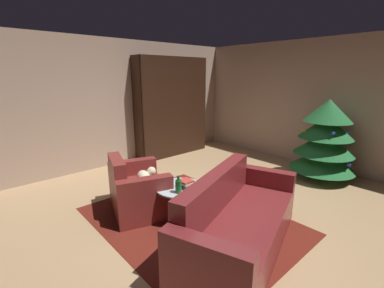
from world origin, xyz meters
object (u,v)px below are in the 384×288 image
couch_red (237,224)px  coffee_table (180,190)px  bookshelf_unit (176,106)px  bottle_on_table (178,186)px  book_stack_on_table (186,183)px  decorated_tree (325,140)px  armchair_red (137,191)px

couch_red → coffee_table: 0.93m
bookshelf_unit → bottle_on_table: (2.58, -2.04, -0.61)m
bookshelf_unit → book_stack_on_table: 3.19m
coffee_table → book_stack_on_table: size_ratio=3.06×
coffee_table → bottle_on_table: bottle_on_table is taller
bookshelf_unit → coffee_table: (2.46, -1.91, -0.74)m
bookshelf_unit → decorated_tree: bearing=17.6°
book_stack_on_table → decorated_tree: decorated_tree is taller
armchair_red → book_stack_on_table: armchair_red is taller
coffee_table → decorated_tree: size_ratio=0.44×
coffee_table → armchair_red: bearing=-151.2°
armchair_red → couch_red: couch_red is taller
armchair_red → coffee_table: 0.67m
book_stack_on_table → bottle_on_table: 0.19m
couch_red → book_stack_on_table: bearing=-179.6°
bookshelf_unit → book_stack_on_table: (2.52, -1.86, -0.64)m
armchair_red → decorated_tree: size_ratio=0.77×
armchair_red → decorated_tree: decorated_tree is taller
coffee_table → bottle_on_table: size_ratio=2.90×
bookshelf_unit → couch_red: bearing=-28.7°
decorated_tree → couch_red: bearing=-84.4°
couch_red → decorated_tree: (-0.28, 2.83, 0.44)m
bottle_on_table → decorated_tree: (0.52, 3.02, 0.20)m
armchair_red → couch_red: size_ratio=0.54×
couch_red → coffee_table: couch_red is taller
couch_red → book_stack_on_table: couch_red is taller
coffee_table → bookshelf_unit: bearing=142.2°
bookshelf_unit → armchair_red: 3.04m
coffee_table → book_stack_on_table: 0.13m
book_stack_on_table → coffee_table: bearing=-139.7°
bookshelf_unit → coffee_table: size_ratio=3.51×
armchair_red → coffee_table: size_ratio=1.74×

